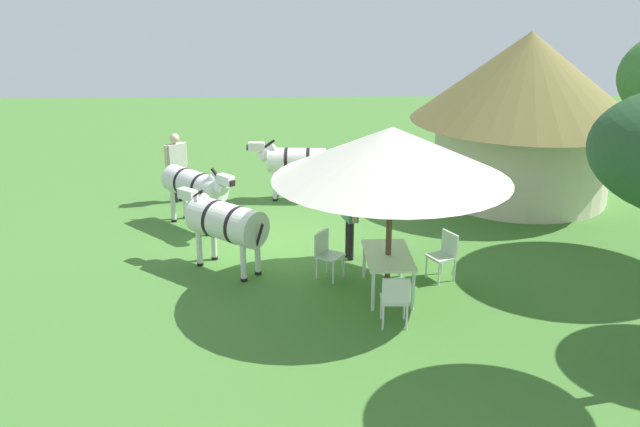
% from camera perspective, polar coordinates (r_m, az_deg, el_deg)
% --- Properties ---
extents(ground_plane, '(36.00, 36.00, 0.00)m').
position_cam_1_polar(ground_plane, '(14.74, -2.51, -2.68)').
color(ground_plane, '#437730').
extents(thatched_hut, '(5.59, 5.59, 4.09)m').
position_cam_1_polar(thatched_hut, '(18.14, 16.24, 8.35)').
color(thatched_hut, beige).
rests_on(thatched_hut, ground_plane).
extents(shade_umbrella, '(4.07, 4.07, 3.02)m').
position_cam_1_polar(shade_umbrella, '(11.89, 5.81, 4.85)').
color(shade_umbrella, brown).
rests_on(shade_umbrella, ground_plane).
extents(patio_dining_table, '(1.50, 0.84, 0.74)m').
position_cam_1_polar(patio_dining_table, '(12.50, 5.51, -3.66)').
color(patio_dining_table, silver).
rests_on(patio_dining_table, ground_plane).
extents(patio_chair_west_end, '(0.58, 0.58, 0.90)m').
position_cam_1_polar(patio_chair_west_end, '(13.27, 10.05, -3.11)').
color(patio_chair_west_end, white).
rests_on(patio_chair_west_end, ground_plane).
extents(patio_chair_east_end, '(0.60, 0.59, 0.90)m').
position_cam_1_polar(patio_chair_east_end, '(13.12, 0.51, -3.07)').
color(patio_chair_east_end, silver).
rests_on(patio_chair_east_end, ground_plane).
extents(patio_chair_near_hut, '(0.43, 0.45, 0.90)m').
position_cam_1_polar(patio_chair_near_hut, '(11.40, 6.07, -6.77)').
color(patio_chair_near_hut, silver).
rests_on(patio_chair_near_hut, ground_plane).
extents(guest_beside_umbrella, '(0.57, 0.32, 1.63)m').
position_cam_1_polar(guest_beside_umbrella, '(13.81, 2.43, 0.12)').
color(guest_beside_umbrella, black).
rests_on(guest_beside_umbrella, ground_plane).
extents(standing_watcher, '(0.47, 0.49, 1.72)m').
position_cam_1_polar(standing_watcher, '(17.62, -11.54, 4.17)').
color(standing_watcher, black).
rests_on(standing_watcher, ground_plane).
extents(zebra_nearest_camera, '(1.63, 1.86, 1.50)m').
position_cam_1_polar(zebra_nearest_camera, '(13.42, -7.70, -0.67)').
color(zebra_nearest_camera, silver).
rests_on(zebra_nearest_camera, ground_plane).
extents(zebra_by_umbrella, '(0.69, 2.11, 1.53)m').
position_cam_1_polar(zebra_by_umbrella, '(17.48, -2.07, 4.25)').
color(zebra_by_umbrella, silver).
rests_on(zebra_by_umbrella, ground_plane).
extents(zebra_toward_hut, '(1.80, 1.79, 1.50)m').
position_cam_1_polar(zebra_toward_hut, '(15.76, -9.98, 2.19)').
color(zebra_toward_hut, silver).
rests_on(zebra_toward_hut, ground_plane).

